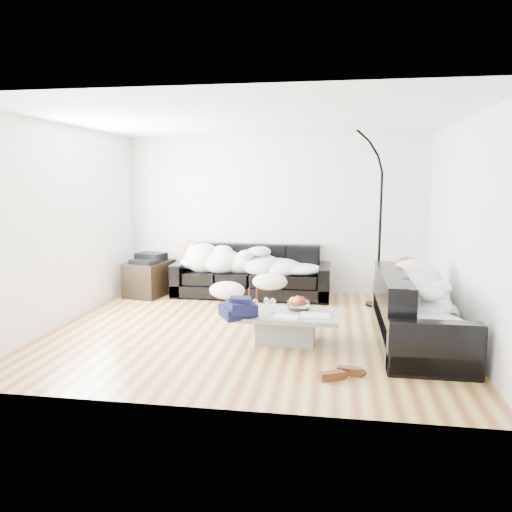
# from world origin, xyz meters

# --- Properties ---
(ground) EXTENTS (5.00, 5.00, 0.00)m
(ground) POSITION_xyz_m (0.00, 0.00, 0.00)
(ground) COLOR brown
(ground) RESTS_ON ground
(wall_back) EXTENTS (5.00, 0.02, 2.60)m
(wall_back) POSITION_xyz_m (0.00, 2.25, 1.30)
(wall_back) COLOR silver
(wall_back) RESTS_ON ground
(wall_left) EXTENTS (0.02, 4.50, 2.60)m
(wall_left) POSITION_xyz_m (-2.50, 0.00, 1.30)
(wall_left) COLOR silver
(wall_left) RESTS_ON ground
(wall_right) EXTENTS (0.02, 4.50, 2.60)m
(wall_right) POSITION_xyz_m (2.50, 0.00, 1.30)
(wall_right) COLOR silver
(wall_right) RESTS_ON ground
(ceiling) EXTENTS (5.00, 5.00, 0.00)m
(ceiling) POSITION_xyz_m (0.00, 0.00, 2.60)
(ceiling) COLOR white
(ceiling) RESTS_ON ground
(sofa_back) EXTENTS (2.53, 0.87, 0.83)m
(sofa_back) POSITION_xyz_m (-0.31, 1.80, 0.41)
(sofa_back) COLOR black
(sofa_back) RESTS_ON ground
(sofa_right) EXTENTS (0.89, 2.08, 0.84)m
(sofa_right) POSITION_xyz_m (1.99, -0.31, 0.42)
(sofa_right) COLOR black
(sofa_right) RESTS_ON ground
(sleeper_back) EXTENTS (2.14, 0.74, 0.43)m
(sleeper_back) POSITION_xyz_m (-0.31, 1.75, 0.63)
(sleeper_back) COLOR silver
(sleeper_back) RESTS_ON sofa_back
(sleeper_right) EXTENTS (0.75, 1.78, 0.44)m
(sleeper_right) POSITION_xyz_m (1.99, -0.31, 0.64)
(sleeper_right) COLOR silver
(sleeper_right) RESTS_ON sofa_right
(teal_cushion) EXTENTS (0.42, 0.38, 0.20)m
(teal_cushion) POSITION_xyz_m (1.93, 0.33, 0.72)
(teal_cushion) COLOR #0C5638
(teal_cushion) RESTS_ON sofa_right
(coffee_table) EXTENTS (1.23, 0.72, 0.36)m
(coffee_table) POSITION_xyz_m (0.47, -0.44, 0.18)
(coffee_table) COLOR #939699
(coffee_table) RESTS_ON ground
(fruit_bowl) EXTENTS (0.32, 0.32, 0.16)m
(fruit_bowl) POSITION_xyz_m (0.60, -0.27, 0.44)
(fruit_bowl) COLOR white
(fruit_bowl) RESTS_ON coffee_table
(wine_glass_a) EXTENTS (0.07, 0.07, 0.15)m
(wine_glass_a) POSITION_xyz_m (0.23, -0.36, 0.43)
(wine_glass_a) COLOR white
(wine_glass_a) RESTS_ON coffee_table
(wine_glass_b) EXTENTS (0.07, 0.07, 0.15)m
(wine_glass_b) POSITION_xyz_m (0.11, -0.45, 0.43)
(wine_glass_b) COLOR white
(wine_glass_b) RESTS_ON coffee_table
(wine_glass_c) EXTENTS (0.08, 0.08, 0.17)m
(wine_glass_c) POSITION_xyz_m (0.32, -0.48, 0.44)
(wine_glass_c) COLOR white
(wine_glass_c) RESTS_ON coffee_table
(candle_left) EXTENTS (0.05, 0.05, 0.22)m
(candle_left) POSITION_xyz_m (-0.01, -0.20, 0.47)
(candle_left) COLOR maroon
(candle_left) RESTS_ON coffee_table
(candle_right) EXTENTS (0.04, 0.04, 0.22)m
(candle_right) POSITION_xyz_m (0.08, -0.15, 0.46)
(candle_right) COLOR maroon
(candle_right) RESTS_ON coffee_table
(newspaper_a) EXTENTS (0.35, 0.28, 0.01)m
(newspaper_a) POSITION_xyz_m (0.81, -0.51, 0.36)
(newspaper_a) COLOR silver
(newspaper_a) RESTS_ON coffee_table
(newspaper_b) EXTENTS (0.33, 0.27, 0.01)m
(newspaper_b) POSITION_xyz_m (0.49, -0.63, 0.36)
(newspaper_b) COLOR silver
(newspaper_b) RESTS_ON coffee_table
(navy_jacket) EXTENTS (0.46, 0.42, 0.20)m
(navy_jacket) POSITION_xyz_m (-0.05, -0.68, 0.53)
(navy_jacket) COLOR black
(navy_jacket) RESTS_ON coffee_table
(shoes) EXTENTS (0.45, 0.37, 0.09)m
(shoes) POSITION_xyz_m (1.09, -1.42, 0.04)
(shoes) COLOR #472311
(shoes) RESTS_ON ground
(av_cabinet) EXTENTS (0.70, 0.90, 0.56)m
(av_cabinet) POSITION_xyz_m (-1.99, 1.63, 0.28)
(av_cabinet) COLOR black
(av_cabinet) RESTS_ON ground
(stereo) EXTENTS (0.51, 0.44, 0.13)m
(stereo) POSITION_xyz_m (-1.99, 1.63, 0.62)
(stereo) COLOR black
(stereo) RESTS_ON av_cabinet
(floor_lamp) EXTENTS (0.95, 0.61, 2.44)m
(floor_lamp) POSITION_xyz_m (1.67, 1.49, 1.22)
(floor_lamp) COLOR black
(floor_lamp) RESTS_ON ground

